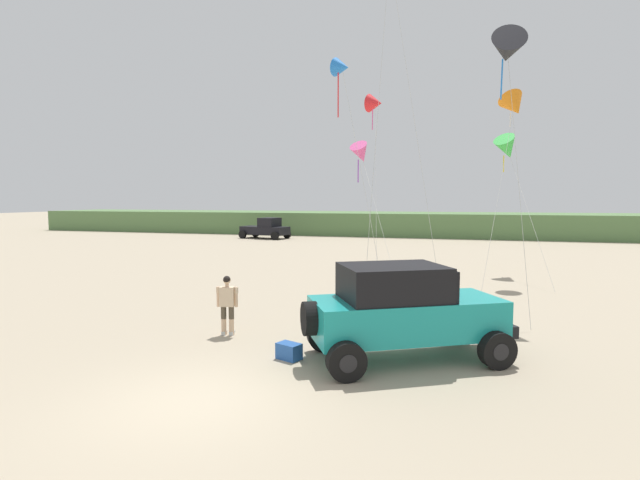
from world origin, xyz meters
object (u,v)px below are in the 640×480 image
cooler_box (289,351)px  kite_black_sled (375,103)px  kite_purple_stunt (342,68)px  jeep (404,310)px  kite_yellow_diamond (514,106)px  kite_red_delta (507,149)px  kite_blue_swept (361,154)px  distant_pickup (266,229)px  person_watching (227,302)px  kite_pink_ribbon (507,50)px

cooler_box → kite_black_sled: size_ratio=0.06×
kite_purple_stunt → kite_black_sled: (0.06, 7.80, 0.04)m
jeep → kite_yellow_diamond: 14.53m
cooler_box → jeep: bearing=37.2°
kite_red_delta → kite_blue_swept: kite_red_delta is taller
jeep → cooler_box: size_ratio=8.92×
cooler_box → kite_red_delta: 18.48m
cooler_box → kite_yellow_diamond: size_ratio=0.06×
cooler_box → kite_purple_stunt: 12.47m
distant_pickup → kite_purple_stunt: (12.96, -23.63, 8.06)m
person_watching → distant_pickup: distant_pickup is taller
kite_pink_ribbon → kite_purple_stunt: size_ratio=1.00×
kite_red_delta → kite_purple_stunt: bearing=-132.8°
cooler_box → kite_pink_ribbon: size_ratio=0.06×
cooler_box → kite_purple_stunt: bearing=117.4°
jeep → kite_yellow_diamond: (3.49, 12.40, 6.73)m
person_watching → jeep: bearing=-8.9°
kite_black_sled → jeep: bearing=-78.0°
cooler_box → kite_yellow_diamond: kite_yellow_diamond is taller
jeep → kite_red_delta: 16.80m
cooler_box → kite_black_sled: (-0.76, 16.59, 8.85)m
jeep → distant_pickup: bearing=117.3°
person_watching → cooler_box: 2.86m
kite_pink_ribbon → cooler_box: bearing=-126.5°
jeep → kite_pink_ribbon: bearing=67.6°
kite_black_sled → distant_pickup: bearing=129.4°
jeep → kite_blue_swept: size_ratio=0.73×
cooler_box → kite_blue_swept: bearing=116.7°
distant_pickup → kite_pink_ribbon: size_ratio=0.52×
kite_blue_swept → kite_black_sled: (0.44, 1.75, 2.90)m
kite_purple_stunt → kite_yellow_diamond: bearing=31.9°
kite_pink_ribbon → kite_blue_swept: kite_pink_ribbon is taller
distant_pickup → kite_black_sled: 22.05m
kite_yellow_diamond → kite_blue_swept: (-7.29, 1.75, -1.79)m
kite_purple_stunt → kite_blue_swept: kite_purple_stunt is taller
jeep → kite_pink_ribbon: size_ratio=0.52×
kite_pink_ribbon → kite_red_delta: (0.90, 9.22, -2.37)m
person_watching → kite_black_sled: size_ratio=0.17×
cooler_box → kite_pink_ribbon: kite_pink_ribbon is taller
kite_blue_swept → kite_red_delta: bearing=11.2°
kite_red_delta → kite_yellow_diamond: bearing=-90.8°
person_watching → kite_purple_stunt: 11.00m
person_watching → kite_purple_stunt: (1.51, 7.32, 8.06)m
jeep → kite_yellow_diamond: bearing=74.3°
cooler_box → kite_red_delta: kite_red_delta is taller
kite_black_sled → kite_red_delta: bearing=-2.4°
jeep → kite_blue_swept: 15.46m
jeep → person_watching: bearing=171.1°
kite_blue_swept → kite_black_sled: kite_black_sled is taller
kite_red_delta → kite_purple_stunt: (-6.96, -7.51, 2.64)m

